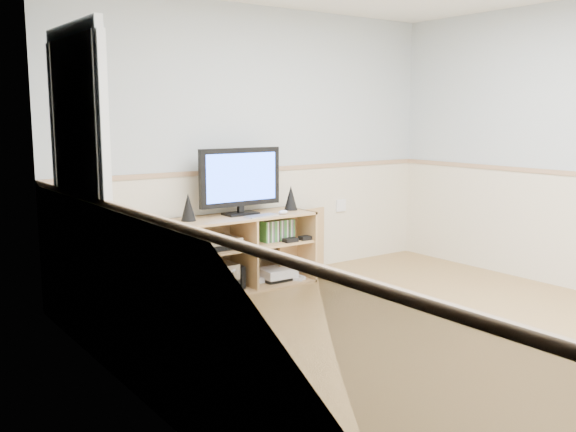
# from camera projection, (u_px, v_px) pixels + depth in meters

# --- Properties ---
(room) EXTENTS (4.04, 4.54, 2.54)m
(room) POSITION_uv_depth(u_px,v_px,m) (428.00, 162.00, 4.21)
(room) COLOR tan
(room) RESTS_ON ground
(media_cabinet) EXTENTS (2.00, 0.48, 0.65)m
(media_cabinet) POSITION_uv_depth(u_px,v_px,m) (241.00, 250.00, 5.72)
(media_cabinet) COLOR tan
(media_cabinet) RESTS_ON floor
(monitor) EXTENTS (0.80, 0.18, 0.59)m
(monitor) POSITION_uv_depth(u_px,v_px,m) (240.00, 179.00, 5.62)
(monitor) COLOR black
(monitor) RESTS_ON media_cabinet
(speaker_left) EXTENTS (0.12, 0.12, 0.23)m
(speaker_left) POSITION_uv_depth(u_px,v_px,m) (188.00, 207.00, 5.32)
(speaker_left) COLOR black
(speaker_left) RESTS_ON media_cabinet
(speaker_right) EXTENTS (0.12, 0.12, 0.23)m
(speaker_right) POSITION_uv_depth(u_px,v_px,m) (291.00, 198.00, 5.93)
(speaker_right) COLOR black
(speaker_right) RESTS_ON media_cabinet
(keyboard) EXTENTS (0.32, 0.16, 0.01)m
(keyboard) POSITION_uv_depth(u_px,v_px,m) (261.00, 216.00, 5.57)
(keyboard) COLOR silver
(keyboard) RESTS_ON media_cabinet
(mouse) EXTENTS (0.11, 0.08, 0.04)m
(mouse) POSITION_uv_depth(u_px,v_px,m) (283.00, 212.00, 5.70)
(mouse) COLOR white
(mouse) RESTS_ON media_cabinet
(av_components) EXTENTS (0.52, 0.33, 0.47)m
(av_components) POSITION_uv_depth(u_px,v_px,m) (210.00, 269.00, 5.50)
(av_components) COLOR black
(av_components) RESTS_ON media_cabinet
(game_consoles) EXTENTS (0.45, 0.30, 0.11)m
(game_consoles) POSITION_uv_depth(u_px,v_px,m) (275.00, 275.00, 5.90)
(game_consoles) COLOR white
(game_consoles) RESTS_ON media_cabinet
(game_cases) EXTENTS (0.32, 0.14, 0.19)m
(game_cases) POSITION_uv_depth(u_px,v_px,m) (277.00, 230.00, 5.83)
(game_cases) COLOR #3F8C3F
(game_cases) RESTS_ON media_cabinet
(wall_outlet) EXTENTS (0.12, 0.03, 0.12)m
(wall_outlet) POSITION_uv_depth(u_px,v_px,m) (341.00, 205.00, 6.60)
(wall_outlet) COLOR white
(wall_outlet) RESTS_ON wall_back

